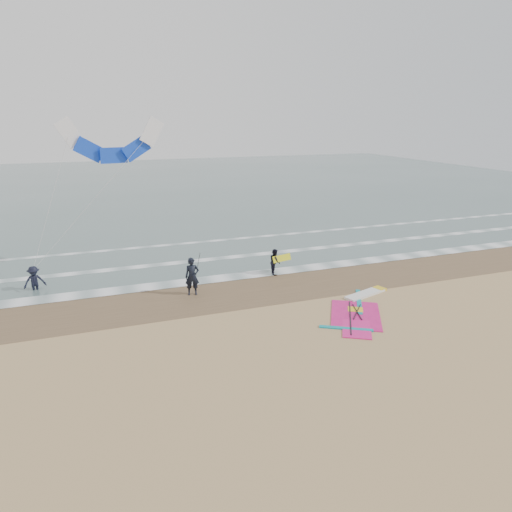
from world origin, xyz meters
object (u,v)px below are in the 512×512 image
object	(u,v)px
windsurf_rig	(360,309)
person_walking	(275,262)
person_standing	(192,277)
person_wading	(34,276)
surf_kite	(112,144)

from	to	relation	value
windsurf_rig	person_walking	world-z (taller)	person_walking
windsurf_rig	person_standing	xyz separation A→B (m)	(-7.27, 4.73, 0.98)
person_standing	windsurf_rig	bearing A→B (deg)	-22.90
windsurf_rig	person_standing	size ratio (longest dim) A/B	2.76
person_wading	windsurf_rig	bearing A→B (deg)	-40.32
person_walking	surf_kite	distance (m)	11.60
person_standing	surf_kite	xyz separation A→B (m)	(-3.14, 5.60, 6.56)
person_walking	person_wading	world-z (taller)	person_wading
person_standing	surf_kite	distance (m)	9.18
person_wading	surf_kite	bearing A→B (deg)	11.91
windsurf_rig	person_walking	size ratio (longest dim) A/B	3.59
windsurf_rig	person_standing	bearing A→B (deg)	146.94
person_walking	surf_kite	xyz separation A→B (m)	(-8.50, 4.01, 6.79)
windsurf_rig	person_standing	distance (m)	8.73
windsurf_rig	surf_kite	world-z (taller)	surf_kite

